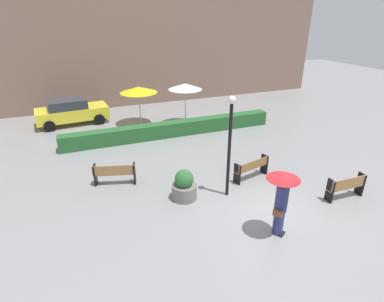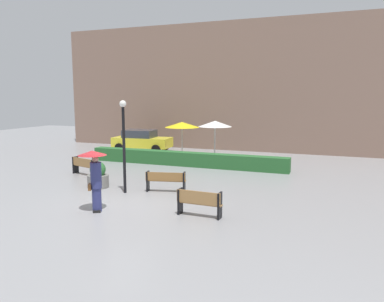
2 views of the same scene
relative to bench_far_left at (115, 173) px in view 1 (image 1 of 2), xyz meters
The scene contains 12 objects.
ground_plane 6.22m from the bench_far_left, 41.87° to the right, with size 60.00×60.00×0.00m, color gray.
bench_far_left is the anchor object (origin of this frame).
bench_near_right 8.86m from the bench_far_left, 28.25° to the right, with size 1.56×0.40×0.89m.
bench_mid_center 5.59m from the bench_far_left, 16.68° to the right, with size 1.71×0.73×0.85m.
pedestrian_with_umbrella 6.57m from the bench_far_left, 49.56° to the right, with size 0.98×0.98×2.16m.
planter_pot 2.98m from the bench_far_left, 41.51° to the right, with size 0.93×0.93×1.17m.
lamp_post 4.86m from the bench_far_left, 31.55° to the right, with size 0.28×0.28×3.84m.
patio_umbrella_yellow 7.48m from the bench_far_left, 69.13° to the left, with size 2.23×2.23×2.35m.
patio_umbrella_white 7.97m from the bench_far_left, 48.14° to the left, with size 2.01×2.01×2.55m.
hedge_strip 5.73m from the bench_far_left, 48.14° to the left, with size 11.95×0.70×0.80m, color #28602D.
building_facade 13.40m from the bench_far_left, 68.74° to the left, with size 28.00×1.20×9.39m, color #846656.
parked_car 8.64m from the bench_far_left, 98.87° to the left, with size 4.33×2.24×1.57m.
Camera 1 is at (-5.68, -6.96, 6.33)m, focal length 28.51 mm.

